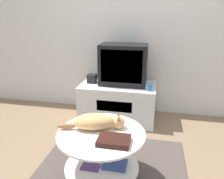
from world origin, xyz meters
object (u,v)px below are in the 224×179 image
Objects in this scene: dvd_box at (114,140)px; cat at (96,122)px; tv at (123,65)px; speaker at (92,78)px.

cat is at bearing 135.54° from dvd_box.
dvd_box is at bearing -83.96° from tv.
cat is (0.40, -1.22, -0.01)m from speaker.
tv reaches higher than cat.
tv is 2.53× the size of dvd_box.
tv reaches higher than dvd_box.
speaker is 0.21× the size of cat.
dvd_box is at bearing -67.32° from speaker.
speaker is at bearing 93.57° from cat.
tv is 0.48m from speaker.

